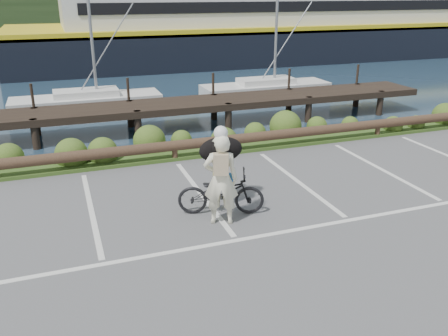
{
  "coord_description": "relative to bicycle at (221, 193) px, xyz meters",
  "views": [
    {
      "loc": [
        -3.02,
        -8.11,
        4.66
      ],
      "look_at": [
        0.15,
        0.78,
        1.1
      ],
      "focal_mm": 38.0,
      "sensor_mm": 36.0,
      "label": 1
    }
  ],
  "objects": [
    {
      "name": "log_rail",
      "position": [
        -0.11,
        3.73,
        -0.5
      ],
      "size": [
        32.0,
        0.3,
        0.6
      ],
      "primitive_type": null,
      "color": "#443021",
      "rests_on": "ground"
    },
    {
      "name": "harbor_backdrop",
      "position": [
        0.28,
        77.6,
        -0.5
      ],
      "size": [
        170.0,
        160.0,
        30.0
      ],
      "color": "#1B2F42",
      "rests_on": "ground"
    },
    {
      "name": "vegetation_strip",
      "position": [
        -0.11,
        4.43,
        -0.45
      ],
      "size": [
        34.0,
        1.6,
        0.1
      ],
      "primitive_type": "cube",
      "color": "#3D5B21",
      "rests_on": "ground"
    },
    {
      "name": "ground",
      "position": [
        -0.11,
        -0.87,
        -0.5
      ],
      "size": [
        72.0,
        72.0,
        0.0
      ],
      "primitive_type": "plane",
      "color": "#4F5052"
    },
    {
      "name": "dog",
      "position": [
        0.2,
        0.57,
        0.79
      ],
      "size": [
        0.8,
        1.12,
        0.59
      ],
      "primitive_type": "ellipsoid",
      "rotation": [
        0.0,
        0.0,
        1.24
      ],
      "color": "black",
      "rests_on": "bicycle"
    },
    {
      "name": "bicycle",
      "position": [
        0.0,
        0.0,
        0.0
      ],
      "size": [
        2.0,
        1.24,
        0.99
      ],
      "primitive_type": "imported",
      "rotation": [
        0.0,
        0.0,
        1.24
      ],
      "color": "black",
      "rests_on": "ground"
    },
    {
      "name": "cyclist",
      "position": [
        -0.14,
        -0.42,
        0.49
      ],
      "size": [
        0.83,
        0.68,
        1.97
      ],
      "primitive_type": "imported",
      "rotation": [
        0.0,
        0.0,
        2.81
      ],
      "color": "white",
      "rests_on": "ground"
    }
  ]
}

